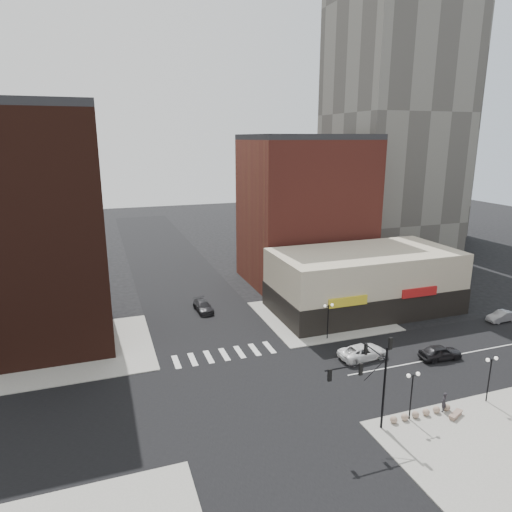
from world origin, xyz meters
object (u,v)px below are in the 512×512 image
street_lamp_ne (328,312)px  dark_sedan_north (203,306)px  stone_bench (456,415)px  street_lamp_se_a (412,384)px  traffic_signal (372,372)px  street_lamp_se_b (491,368)px  white_suv (363,352)px  pedestrian (444,402)px  silver_sedan (502,316)px  dark_sedan_east (440,352)px

street_lamp_ne → dark_sedan_north: bearing=130.8°
dark_sedan_north → stone_bench: dark_sedan_north is taller
street_lamp_se_a → dark_sedan_north: 31.10m
traffic_signal → street_lamp_se_b: 11.88m
traffic_signal → street_lamp_se_a: traffic_signal is taller
street_lamp_ne → white_suv: 6.10m
traffic_signal → white_suv: size_ratio=1.47×
pedestrian → silver_sedan: bearing=169.8°
dark_sedan_east → pedestrian: bearing=144.9°
traffic_signal → dark_sedan_east: (13.55, 7.67, -4.20)m
street_lamp_ne → stone_bench: bearing=-80.7°
white_suv → pedestrian: (1.07, -10.62, 0.25)m
street_lamp_se_a → pedestrian: size_ratio=2.41×
white_suv → pedestrian: 10.68m
street_lamp_se_b → street_lamp_ne: same height
street_lamp_se_b → street_lamp_ne: size_ratio=1.00×
traffic_signal → pedestrian: (7.13, -0.18, -3.98)m
dark_sedan_north → street_lamp_se_b: bearing=-61.0°
white_suv → dark_sedan_east: size_ratio=1.19×
street_lamp_ne → dark_sedan_north: (-11.40, 13.19, -2.61)m
street_lamp_se_a → white_suv: size_ratio=0.79×
street_lamp_se_b → dark_sedan_east: size_ratio=0.93×
stone_bench → street_lamp_se_a: bearing=141.0°
silver_sedan → pedestrian: (-20.73, -13.54, 0.33)m
pedestrian → dark_sedan_north: bearing=-108.1°
street_lamp_se_b → dark_sedan_east: 8.43m
dark_sedan_north → pedestrian: size_ratio=2.73×
street_lamp_se_b → street_lamp_ne: (-7.00, 16.00, 0.00)m
stone_bench → street_lamp_ne: bearing=75.2°
street_lamp_se_a → white_suv: street_lamp_se_a is taller
white_suv → dark_sedan_east: dark_sedan_east is taller
dark_sedan_east → dark_sedan_north: bearing=47.6°
white_suv → dark_sedan_east: 7.98m
white_suv → dark_sedan_east: (7.49, -2.77, 0.02)m
dark_sedan_east → street_lamp_se_a: bearing=132.9°
traffic_signal → street_lamp_ne: size_ratio=1.87×
street_lamp_se_a → white_suv: (2.30, 10.61, -2.56)m
dark_sedan_north → street_lamp_se_a: bearing=-73.6°
white_suv → dark_sedan_east: bearing=-115.0°
dark_sedan_east → white_suv: bearing=73.9°
dark_sedan_east → dark_sedan_north: 29.38m
street_lamp_se_a → pedestrian: bearing=-0.1°
dark_sedan_east → silver_sedan: (14.31, 5.69, -0.11)m
traffic_signal → stone_bench: traffic_signal is taller
traffic_signal → silver_sedan: traffic_signal is taller
dark_sedan_north → white_suv: bearing=-58.9°
traffic_signal → dark_sedan_east: 16.13m
traffic_signal → dark_sedan_north: traffic_signal is taller
silver_sedan → street_lamp_ne: bearing=-98.6°
street_lamp_ne → stone_bench: street_lamp_ne is taller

